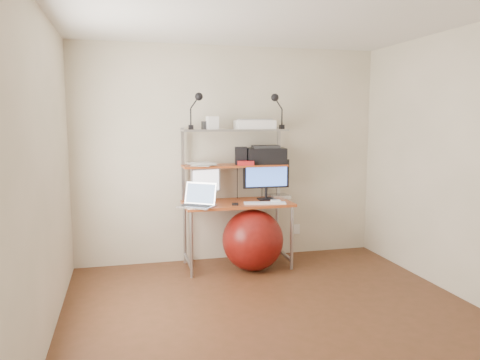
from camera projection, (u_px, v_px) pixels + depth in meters
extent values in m
plane|color=brown|center=(278.00, 317.00, 3.95)|extent=(3.60, 3.60, 0.00)
plane|color=white|center=(282.00, 10.00, 3.62)|extent=(3.60, 3.60, 0.00)
plane|color=#F1E2C9|center=(230.00, 154.00, 5.51)|extent=(3.60, 0.00, 3.60)
plane|color=#F1E2C9|center=(414.00, 214.00, 2.05)|extent=(3.60, 0.00, 3.60)
plane|color=#F1E2C9|center=(42.00, 177.00, 3.34)|extent=(0.00, 3.60, 3.60)
plane|color=#F1E2C9|center=(469.00, 165.00, 4.22)|extent=(0.00, 3.60, 3.60)
cube|color=#C15625|center=(237.00, 203.00, 5.24)|extent=(1.20, 0.60, 0.03)
cylinder|color=#A4A3A8|center=(191.00, 245.00, 4.90)|extent=(0.04, 0.04, 0.71)
cylinder|color=#A4A3A8|center=(185.00, 233.00, 5.40)|extent=(0.04, 0.04, 0.71)
cylinder|color=#A4A3A8|center=(292.00, 238.00, 5.17)|extent=(0.04, 0.04, 0.71)
cylinder|color=#A4A3A8|center=(277.00, 228.00, 5.67)|extent=(0.04, 0.04, 0.71)
cube|color=#A4A3A8|center=(183.00, 165.00, 5.29)|extent=(0.03, 0.04, 0.84)
cube|color=#A4A3A8|center=(278.00, 162.00, 5.57)|extent=(0.03, 0.04, 0.84)
cube|color=#C15625|center=(234.00, 165.00, 5.31)|extent=(1.18, 0.34, 0.02)
cube|color=#A4A3A8|center=(234.00, 130.00, 5.26)|extent=(1.18, 0.34, 0.02)
cube|color=white|center=(297.00, 229.00, 5.83)|extent=(0.08, 0.01, 0.12)
cube|color=#ADADB1|center=(206.00, 201.00, 5.28)|extent=(0.19, 0.16, 0.01)
cylinder|color=#ADADB1|center=(206.00, 196.00, 5.29)|extent=(0.03, 0.03, 0.09)
cube|color=#ADADB1|center=(206.00, 180.00, 5.27)|extent=(0.35, 0.12, 0.27)
plane|color=white|center=(206.00, 180.00, 5.25)|extent=(0.31, 0.08, 0.32)
cube|color=black|center=(267.00, 199.00, 5.39)|extent=(0.20, 0.16, 0.01)
cylinder|color=black|center=(266.00, 193.00, 5.40)|extent=(0.03, 0.03, 0.12)
cube|color=black|center=(266.00, 174.00, 5.37)|extent=(0.54, 0.04, 0.33)
plane|color=#4270E3|center=(267.00, 174.00, 5.36)|extent=(0.49, 0.01, 0.49)
cube|color=#BDBCC1|center=(197.00, 206.00, 4.94)|extent=(0.44, 0.41, 0.02)
cube|color=#29292B|center=(197.00, 205.00, 4.94)|extent=(0.34, 0.30, 0.00)
cube|color=#BDBCC1|center=(202.00, 193.00, 5.04)|extent=(0.33, 0.27, 0.23)
plane|color=#7491C1|center=(202.00, 193.00, 5.04)|extent=(0.31, 0.26, 0.31)
cube|color=white|center=(265.00, 203.00, 5.14)|extent=(0.48, 0.22, 0.01)
cube|color=white|center=(276.00, 201.00, 5.21)|extent=(0.10, 0.07, 0.03)
cube|color=#BDBCC1|center=(279.00, 196.00, 5.50)|extent=(0.23, 0.23, 0.04)
cube|color=black|center=(235.00, 204.00, 5.09)|extent=(0.10, 0.14, 0.01)
cube|color=black|center=(266.00, 156.00, 5.40)|extent=(0.48, 0.35, 0.18)
cube|color=#29292B|center=(266.00, 147.00, 5.38)|extent=(0.33, 0.26, 0.03)
cube|color=black|center=(241.00, 156.00, 5.31)|extent=(0.16, 0.16, 0.20)
cube|color=red|center=(246.00, 163.00, 5.23)|extent=(0.19, 0.13, 0.05)
cube|color=white|center=(254.00, 125.00, 5.32)|extent=(0.45, 0.30, 0.10)
cube|color=#ADADB1|center=(254.00, 120.00, 5.31)|extent=(0.38, 0.23, 0.02)
cube|color=white|center=(212.00, 123.00, 5.15)|extent=(0.14, 0.12, 0.14)
cube|color=#29292B|center=(206.00, 125.00, 5.20)|extent=(0.10, 0.10, 0.09)
cube|color=black|center=(191.00, 127.00, 5.06)|extent=(0.05, 0.06, 0.05)
cylinder|color=black|center=(191.00, 117.00, 5.04)|extent=(0.02, 0.02, 0.18)
sphere|color=black|center=(199.00, 97.00, 5.03)|extent=(0.09, 0.09, 0.09)
cube|color=black|center=(282.00, 127.00, 5.32)|extent=(0.05, 0.06, 0.05)
cylinder|color=black|center=(282.00, 117.00, 5.31)|extent=(0.02, 0.02, 0.18)
sphere|color=black|center=(275.00, 97.00, 5.25)|extent=(0.09, 0.09, 0.09)
sphere|color=maroon|center=(253.00, 240.00, 5.16)|extent=(0.68, 0.68, 0.68)
cube|color=white|center=(201.00, 165.00, 5.23)|extent=(0.29, 0.34, 0.00)
cube|color=white|center=(203.00, 165.00, 5.17)|extent=(0.31, 0.34, 0.00)
cube|color=white|center=(200.00, 164.00, 5.25)|extent=(0.24, 0.30, 0.00)
cube|color=white|center=(206.00, 164.00, 5.20)|extent=(0.22, 0.29, 0.00)
cube|color=white|center=(199.00, 163.00, 5.20)|extent=(0.30, 0.34, 0.00)
cube|color=white|center=(204.00, 163.00, 5.24)|extent=(0.27, 0.32, 0.00)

